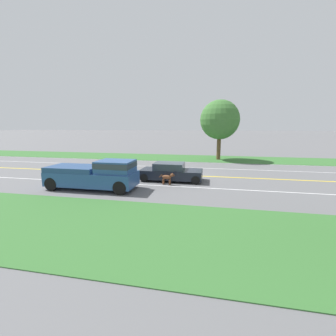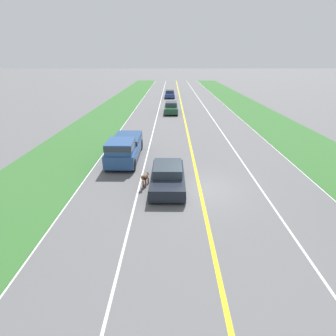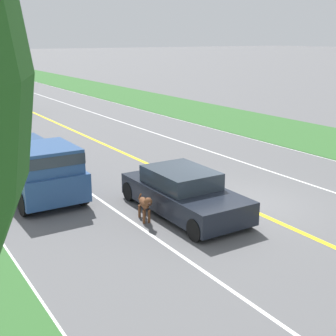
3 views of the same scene
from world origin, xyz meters
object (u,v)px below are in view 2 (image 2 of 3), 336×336
at_px(pickup_truck, 124,148).
at_px(car_trailing_near, 171,108).
at_px(car_trailing_mid, 170,94).
at_px(ego_car, 168,176).
at_px(dog, 145,178).

bearing_deg(pickup_truck, car_trailing_near, -100.43).
height_order(car_trailing_near, car_trailing_mid, car_trailing_near).
distance_m(car_trailing_near, car_trailing_mid, 15.31).
xyz_separation_m(ego_car, pickup_truck, (3.19, -4.24, 0.34)).
distance_m(dog, car_trailing_mid, 37.85).
height_order(ego_car, pickup_truck, pickup_truck).
xyz_separation_m(ego_car, dog, (1.32, 0.02, -0.09)).
height_order(pickup_truck, car_trailing_near, pickup_truck).
xyz_separation_m(pickup_truck, car_trailing_near, (-3.36, -18.26, -0.27)).
bearing_deg(dog, pickup_truck, -52.81).
height_order(dog, car_trailing_mid, car_trailing_mid).
relative_size(pickup_truck, car_trailing_mid, 1.27).
xyz_separation_m(ego_car, car_trailing_mid, (0.09, -37.80, 0.03)).
relative_size(dog, pickup_truck, 0.21).
xyz_separation_m(ego_car, car_trailing_near, (-0.17, -22.49, 0.06)).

